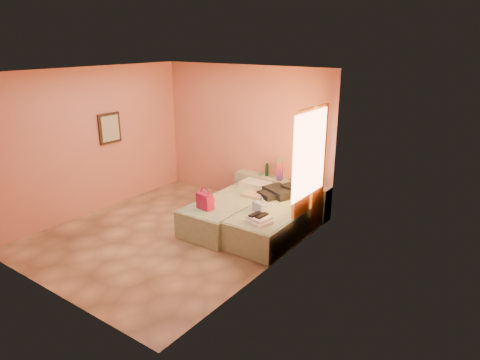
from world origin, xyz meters
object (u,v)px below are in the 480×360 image
object	(u,v)px
bed_right	(276,222)
blue_handbag	(259,207)
headboard_ledge	(281,195)
towel_stack	(259,220)
water_bottle	(267,170)
flower_vase	(312,180)
magenta_handbag	(205,201)
green_book	(294,180)
bed_left	(231,212)

from	to	relation	value
bed_right	blue_handbag	xyz separation A→B (m)	(-0.16, -0.29, 0.33)
headboard_ledge	towel_stack	world-z (taller)	headboard_ledge
bed_right	water_bottle	distance (m)	1.48
flower_vase	magenta_handbag	distance (m)	2.11
bed_right	magenta_handbag	xyz separation A→B (m)	(-1.00, -0.71, 0.39)
headboard_ledge	towel_stack	distance (m)	1.85
magenta_handbag	towel_stack	world-z (taller)	magenta_handbag
water_bottle	green_book	distance (m)	0.61
magenta_handbag	flower_vase	bearing A→B (deg)	65.81
bed_right	bed_left	bearing A→B (deg)	-174.60
bed_right	blue_handbag	world-z (taller)	blue_handbag
headboard_ledge	magenta_handbag	world-z (taller)	magenta_handbag
bed_left	magenta_handbag	xyz separation A→B (m)	(-0.10, -0.61, 0.39)
headboard_ledge	water_bottle	size ratio (longest dim) A/B	8.19
blue_handbag	green_book	bearing A→B (deg)	114.14
headboard_ledge	water_bottle	distance (m)	0.57
headboard_ledge	magenta_handbag	bearing A→B (deg)	-105.00
water_bottle	flower_vase	size ratio (longest dim) A/B	1.10
headboard_ledge	flower_vase	world-z (taller)	flower_vase
headboard_ledge	bed_left	xyz separation A→B (m)	(-0.38, -1.15, -0.08)
green_book	bed_left	bearing A→B (deg)	-98.63
magenta_handbag	towel_stack	distance (m)	1.09
headboard_ledge	magenta_handbag	size ratio (longest dim) A/B	6.92
magenta_handbag	towel_stack	bearing A→B (deg)	10.17
bed_left	towel_stack	size ratio (longest dim) A/B	5.71
green_book	magenta_handbag	bearing A→B (deg)	-93.02
blue_handbag	towel_stack	size ratio (longest dim) A/B	0.73
headboard_ledge	water_bottle	bearing A→B (deg)	175.65
bed_left	bed_right	xyz separation A→B (m)	(0.90, 0.10, 0.00)
green_book	magenta_handbag	world-z (taller)	magenta_handbag
flower_vase	towel_stack	size ratio (longest dim) A/B	0.65
green_book	towel_stack	size ratio (longest dim) A/B	0.46
water_bottle	towel_stack	distance (m)	2.01
green_book	magenta_handbag	distance (m)	1.96
headboard_ledge	bed_right	bearing A→B (deg)	-63.43
headboard_ledge	blue_handbag	size ratio (longest dim) A/B	8.01
bed_left	headboard_ledge	bearing A→B (deg)	71.11
bed_left	towel_stack	world-z (taller)	towel_stack
bed_left	magenta_handbag	distance (m)	0.73
towel_stack	water_bottle	bearing A→B (deg)	118.92
water_bottle	towel_stack	size ratio (longest dim) A/B	0.72
headboard_ledge	bed_right	distance (m)	1.18
green_book	flower_vase	world-z (taller)	flower_vase
towel_stack	blue_handbag	bearing A→B (deg)	123.30
green_book	flower_vase	xyz separation A→B (m)	(0.42, -0.05, 0.10)
headboard_ledge	blue_handbag	xyz separation A→B (m)	(0.37, -1.34, 0.26)
magenta_handbag	blue_handbag	size ratio (longest dim) A/B	1.16
bed_right	blue_handbag	distance (m)	0.47
green_book	flower_vase	size ratio (longest dim) A/B	0.70
headboard_ledge	towel_stack	xyz separation A→B (m)	(0.62, -1.72, 0.23)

